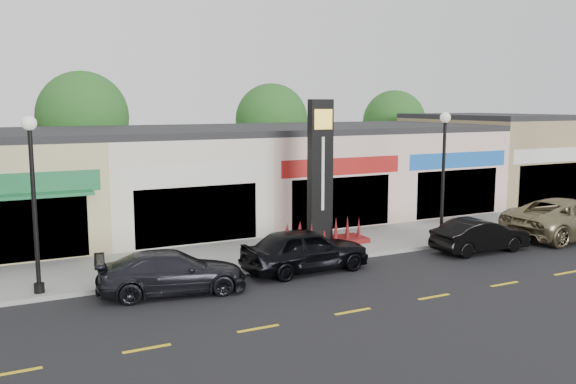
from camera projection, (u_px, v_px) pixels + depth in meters
name	position (u px, v px, depth m)	size (l,w,h in m)	color
ground	(304.00, 284.00, 20.32)	(120.00, 120.00, 0.00)	black
sidewalk	(252.00, 254.00, 24.15)	(52.00, 4.30, 0.15)	gray
curb	(277.00, 267.00, 22.16)	(52.00, 0.20, 0.15)	gray
shop_beige	(6.00, 187.00, 26.31)	(7.00, 10.85, 4.80)	tan
shop_cream	(165.00, 178.00, 29.44)	(7.00, 10.01, 4.80)	white
shop_pink_w	(293.00, 171.00, 32.56)	(7.00, 10.01, 4.80)	beige
shop_pink_e	(399.00, 165.00, 35.67)	(7.00, 10.01, 4.80)	beige
shop_tan	(488.00, 156.00, 38.76)	(7.00, 10.01, 5.30)	#988458
tree_rear_west	(83.00, 117.00, 35.01)	(5.20, 5.20, 7.83)	#382619
tree_rear_mid	(271.00, 120.00, 40.40)	(4.80, 4.80, 7.29)	#382619
tree_rear_east	(394.00, 122.00, 44.89)	(4.60, 4.60, 6.94)	#382619
lamp_west_near	(33.00, 187.00, 18.46)	(0.44, 0.44, 5.47)	black
lamp_east_near	(444.00, 164.00, 25.58)	(0.44, 0.44, 5.47)	black
pylon_sign	(320.00, 194.00, 25.03)	(4.20, 1.30, 6.00)	#601610
car_dark_sedan	(172.00, 272.00, 19.30)	(4.70, 1.91, 1.36)	black
car_black_sedan	(305.00, 249.00, 21.81)	(4.68, 1.88, 1.59)	black
car_black_conv	(480.00, 235.00, 24.67)	(4.12, 1.44, 1.36)	black
car_gold_suv	(570.00, 218.00, 27.32)	(6.36, 2.93, 1.77)	#857955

